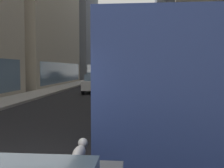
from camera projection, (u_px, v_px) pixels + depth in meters
ground_plane at (121, 83)px, 39.27m from camera, size 120.00×120.00×0.00m
sidewalk_left at (82, 82)px, 39.77m from camera, size 2.40×110.00×0.15m
sidewalk_right at (160, 82)px, 38.77m from camera, size 2.40×110.00×0.15m
transit_bus at (153, 78)px, 9.57m from camera, size 2.78×11.53×3.05m
car_white_van at (96, 83)px, 23.22m from camera, size 1.87×4.41×1.62m
car_black_suv at (117, 76)px, 48.05m from camera, size 1.76×4.33×1.62m
car_blue_hatchback at (94, 79)px, 32.42m from camera, size 1.71×3.96×1.62m
car_yellow_taxi at (124, 83)px, 23.10m from camera, size 1.76×4.04×1.62m
dalmatian_dog at (80, 153)px, 5.01m from camera, size 0.22×0.96×0.72m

